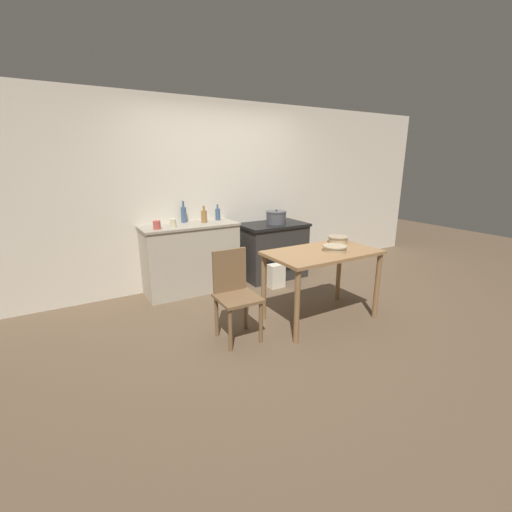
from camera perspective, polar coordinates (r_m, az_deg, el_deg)
The scene contains 15 objects.
ground_plane at distance 4.03m, azimuth 3.82°, elevation -10.06°, with size 14.00×14.00×0.00m, color brown.
wall_back at distance 5.04m, azimuth -6.25°, elevation 10.22°, with size 8.00×0.07×2.55m.
counter_cabinet at distance 4.72m, azimuth -10.77°, elevation -0.36°, with size 1.27×0.53×0.93m.
stove at distance 5.24m, azimuth 2.74°, elevation 0.97°, with size 0.98×0.65×0.83m.
work_table at distance 3.82m, azimuth 10.96°, elevation -0.81°, with size 1.22×0.71×0.79m.
chair at distance 3.43m, azimuth -3.56°, elevation -6.02°, with size 0.41×0.41×0.90m.
flour_sack at distance 4.86m, azimuth 3.36°, elevation -3.30°, with size 0.22×0.16×0.34m, color beige.
stock_pot at distance 5.12m, azimuth 3.38°, elevation 6.46°, with size 0.30×0.30×0.21m.
mixing_bowl_large at distance 3.81m, azimuth 13.01°, elevation 1.32°, with size 0.26×0.26×0.06m.
mixing_bowl_small at distance 4.21m, azimuth 13.52°, elevation 2.77°, with size 0.24×0.24×0.08m.
bottle_far_left at distance 4.76m, azimuth -11.96°, elevation 6.82°, with size 0.07×0.07×0.29m.
bottle_left at distance 4.70m, azimuth -8.66°, elevation 6.59°, with size 0.08×0.08×0.23m.
bottle_mid_left at distance 4.88m, azimuth -6.40°, elevation 6.96°, with size 0.07×0.07×0.22m.
cup_center_left at distance 4.38m, azimuth -16.20°, elevation 4.99°, with size 0.09×0.09×0.10m, color #B74C42.
cup_center at distance 4.47m, azimuth -13.62°, elevation 5.37°, with size 0.07×0.07×0.10m, color beige.
Camera 1 is at (-2.07, -2.99, 1.75)m, focal length 24.00 mm.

